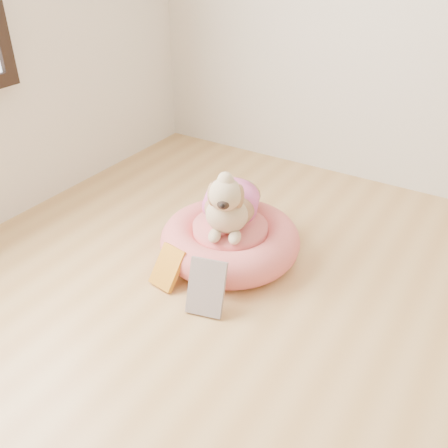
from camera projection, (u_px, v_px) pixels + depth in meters
The scene contains 4 objects.
pet_bed at pixel (230, 240), 2.18m from camera, with size 0.61×0.61×0.16m.
dog at pixel (230, 192), 2.07m from camera, with size 0.29×0.41×0.30m, color brown, non-canonical shape.
book_yellow at pixel (168, 267), 2.01m from camera, with size 0.12×0.02×0.18m, color yellow.
book_white at pixel (206, 287), 1.86m from camera, with size 0.14×0.02×0.21m, color white.
Camera 1 is at (0.03, -0.37, 1.28)m, focal length 40.00 mm.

